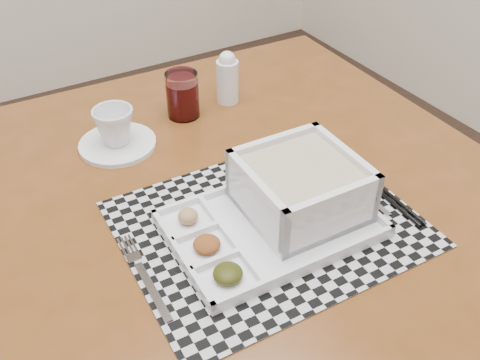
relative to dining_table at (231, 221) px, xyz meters
name	(u,v)px	position (x,y,z in m)	size (l,w,h in m)	color
dining_table	(231,221)	(0.00, 0.00, 0.00)	(1.02, 1.02, 0.75)	#522E0E
placemat	(268,224)	(0.01, -0.11, 0.08)	(0.46, 0.37, 0.00)	#AEAEB6
serving_tray	(292,198)	(0.05, -0.12, 0.12)	(0.33, 0.23, 0.10)	white
fork	(143,274)	(-0.21, -0.11, 0.08)	(0.02, 0.19, 0.00)	silver
spoon	(339,171)	(0.19, -0.06, 0.08)	(0.04, 0.18, 0.01)	silver
chopsticks	(374,184)	(0.22, -0.12, 0.08)	(0.02, 0.24, 0.01)	black
saucer	(118,144)	(-0.12, 0.23, 0.08)	(0.15, 0.15, 0.01)	white
cup	(115,126)	(-0.12, 0.23, 0.12)	(0.08, 0.08, 0.07)	white
juice_glass	(183,96)	(0.04, 0.27, 0.12)	(0.07, 0.07, 0.10)	white
creamer_bottle	(227,78)	(0.15, 0.27, 0.13)	(0.05, 0.05, 0.12)	white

